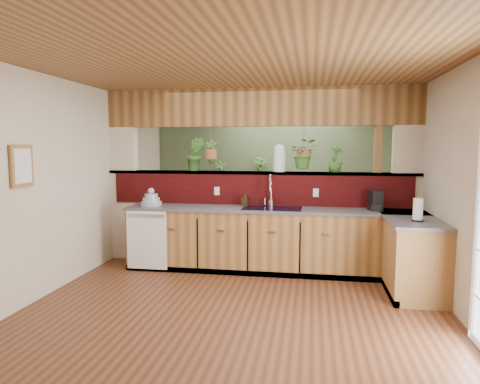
% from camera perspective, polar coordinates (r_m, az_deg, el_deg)
% --- Properties ---
extents(ground, '(4.60, 7.00, 0.01)m').
position_cam_1_polar(ground, '(5.28, 0.44, -13.35)').
color(ground, '#572E1B').
rests_on(ground, ground).
extents(ceiling, '(4.60, 7.00, 0.01)m').
position_cam_1_polar(ceiling, '(5.05, 0.46, 15.69)').
color(ceiling, brown).
rests_on(ceiling, ground).
extents(wall_back, '(4.60, 0.02, 2.60)m').
position_cam_1_polar(wall_back, '(8.47, 4.22, 2.97)').
color(wall_back, beige).
rests_on(wall_back, ground).
extents(wall_front, '(4.60, 0.02, 2.60)m').
position_cam_1_polar(wall_front, '(1.69, -19.11, -9.95)').
color(wall_front, beige).
rests_on(wall_front, ground).
extents(wall_left, '(0.02, 7.00, 2.60)m').
position_cam_1_polar(wall_left, '(5.83, -22.50, 1.12)').
color(wall_left, beige).
rests_on(wall_left, ground).
extents(wall_right, '(0.02, 7.00, 2.60)m').
position_cam_1_polar(wall_right, '(5.16, 26.54, 0.37)').
color(wall_right, beige).
rests_on(wall_right, ground).
extents(pass_through_partition, '(4.60, 0.21, 2.60)m').
position_cam_1_polar(pass_through_partition, '(6.34, 2.65, 0.95)').
color(pass_through_partition, beige).
rests_on(pass_through_partition, ground).
extents(pass_through_ledge, '(4.60, 0.21, 0.04)m').
position_cam_1_polar(pass_through_ledge, '(6.33, 2.39, 2.57)').
color(pass_through_ledge, brown).
rests_on(pass_through_ledge, ground).
extents(header_beam, '(4.60, 0.15, 0.55)m').
position_cam_1_polar(header_beam, '(6.34, 2.43, 11.21)').
color(header_beam, brown).
rests_on(header_beam, ground).
extents(sage_backwall, '(4.55, 0.02, 2.55)m').
position_cam_1_polar(sage_backwall, '(8.45, 4.21, 2.96)').
color(sage_backwall, '#4A5E40').
rests_on(sage_backwall, ground).
extents(countertop, '(4.14, 1.52, 0.90)m').
position_cam_1_polar(countertop, '(5.93, 9.87, -6.75)').
color(countertop, brown).
rests_on(countertop, ground).
extents(dishwasher, '(0.58, 0.03, 0.82)m').
position_cam_1_polar(dishwasher, '(6.16, -12.34, -6.25)').
color(dishwasher, white).
rests_on(dishwasher, ground).
extents(navy_sink, '(0.82, 0.50, 0.18)m').
position_cam_1_polar(navy_sink, '(5.99, 4.30, -2.92)').
color(navy_sink, black).
rests_on(navy_sink, countertop).
extents(framed_print, '(0.04, 0.35, 0.45)m').
position_cam_1_polar(framed_print, '(5.14, -27.08, 3.11)').
color(framed_print, brown).
rests_on(framed_print, wall_left).
extents(faucet, '(0.21, 0.21, 0.47)m').
position_cam_1_polar(faucet, '(6.11, 4.08, 0.38)').
color(faucet, '#B7B7B2').
rests_on(faucet, countertop).
extents(dish_stack, '(0.30, 0.30, 0.26)m').
position_cam_1_polar(dish_stack, '(6.33, -11.75, -1.09)').
color(dish_stack, '#92A5BD').
rests_on(dish_stack, countertop).
extents(soap_dispenser, '(0.10, 0.10, 0.20)m').
position_cam_1_polar(soap_dispenser, '(6.17, 0.68, -0.97)').
color(soap_dispenser, '#342513').
rests_on(soap_dispenser, countertop).
extents(coffee_maker, '(0.14, 0.24, 0.27)m').
position_cam_1_polar(coffee_maker, '(6.02, 17.58, -1.19)').
color(coffee_maker, black).
rests_on(coffee_maker, countertop).
extents(paper_towel, '(0.13, 0.13, 0.28)m').
position_cam_1_polar(paper_towel, '(5.32, 22.64, -2.25)').
color(paper_towel, black).
rests_on(paper_towel, countertop).
extents(glass_jar, '(0.18, 0.18, 0.40)m').
position_cam_1_polar(glass_jar, '(6.29, 5.27, 4.52)').
color(glass_jar, silver).
rests_on(glass_jar, pass_through_ledge).
extents(ledge_plant_left, '(0.29, 0.24, 0.50)m').
position_cam_1_polar(ledge_plant_left, '(6.51, -5.94, 5.02)').
color(ledge_plant_left, '#2E5E20').
rests_on(ledge_plant_left, pass_through_ledge).
extents(ledge_plant_right, '(0.27, 0.27, 0.38)m').
position_cam_1_polar(ledge_plant_right, '(6.28, 12.55, 4.32)').
color(ledge_plant_right, '#2E5E20').
rests_on(ledge_plant_right, pass_through_ledge).
extents(hanging_plant_a, '(0.21, 0.17, 0.48)m').
position_cam_1_polar(hanging_plant_a, '(6.45, -3.93, 6.41)').
color(hanging_plant_a, brown).
rests_on(hanging_plant_a, header_beam).
extents(hanging_plant_b, '(0.39, 0.34, 0.55)m').
position_cam_1_polar(hanging_plant_b, '(6.27, 8.51, 6.73)').
color(hanging_plant_b, brown).
rests_on(hanging_plant_b, header_beam).
extents(shelving_console, '(1.65, 1.02, 1.08)m').
position_cam_1_polar(shelving_console, '(8.38, 0.04, -2.55)').
color(shelving_console, black).
rests_on(shelving_console, ground).
extents(shelf_plant_a, '(0.25, 0.18, 0.45)m').
position_cam_1_polar(shelf_plant_a, '(8.37, -2.70, 2.68)').
color(shelf_plant_a, '#2E5E20').
rests_on(shelf_plant_a, shelving_console).
extents(shelf_plant_b, '(0.39, 0.39, 0.53)m').
position_cam_1_polar(shelf_plant_b, '(8.24, 2.68, 2.91)').
color(shelf_plant_b, '#2E5E20').
rests_on(shelf_plant_b, shelving_console).
extents(floor_plant, '(0.74, 0.64, 0.82)m').
position_cam_1_polar(floor_plant, '(7.16, 10.39, -4.89)').
color(floor_plant, '#2E5E20').
rests_on(floor_plant, ground).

